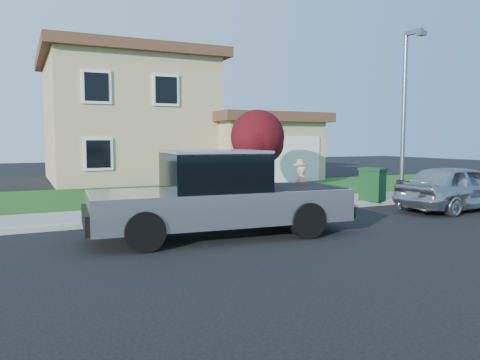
% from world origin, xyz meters
% --- Properties ---
extents(ground, '(80.00, 80.00, 0.00)m').
position_xyz_m(ground, '(0.00, 0.00, 0.00)').
color(ground, black).
rests_on(ground, ground).
extents(curb, '(40.00, 0.20, 0.12)m').
position_xyz_m(curb, '(1.00, 2.90, 0.06)').
color(curb, gray).
rests_on(curb, ground).
extents(sidewalk, '(40.00, 2.00, 0.15)m').
position_xyz_m(sidewalk, '(1.00, 4.00, 0.07)').
color(sidewalk, gray).
rests_on(sidewalk, ground).
extents(lawn, '(40.00, 7.00, 0.10)m').
position_xyz_m(lawn, '(1.00, 8.50, 0.05)').
color(lawn, '#1D4E16').
rests_on(lawn, ground).
extents(house, '(14.00, 11.30, 6.85)m').
position_xyz_m(house, '(1.31, 16.38, 3.17)').
color(house, tan).
rests_on(house, ground).
extents(pickup_truck, '(6.27, 2.61, 2.01)m').
position_xyz_m(pickup_truck, '(-1.25, 0.54, 0.94)').
color(pickup_truck, black).
rests_on(pickup_truck, ground).
extents(woman, '(0.63, 0.50, 1.69)m').
position_xyz_m(woman, '(1.83, 1.89, 0.80)').
color(woman, '#E9A780').
rests_on(woman, ground).
extents(sedan, '(4.45, 2.08, 1.47)m').
position_xyz_m(sedan, '(7.09, 0.94, 0.74)').
color(sedan, '#AAADB1').
rests_on(sedan, ground).
extents(ornamental_tree, '(2.46, 2.22, 3.38)m').
position_xyz_m(ornamental_tree, '(3.49, 7.70, 2.26)').
color(ornamental_tree, black).
rests_on(ornamental_tree, lawn).
extents(trash_bin, '(0.96, 1.01, 1.13)m').
position_xyz_m(trash_bin, '(5.55, 3.10, 0.72)').
color(trash_bin, '#0E3617').
rests_on(trash_bin, sidewalk).
extents(street_lamp, '(0.31, 0.74, 5.67)m').
position_xyz_m(street_lamp, '(5.81, 1.94, 3.23)').
color(street_lamp, slate).
rests_on(street_lamp, ground).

